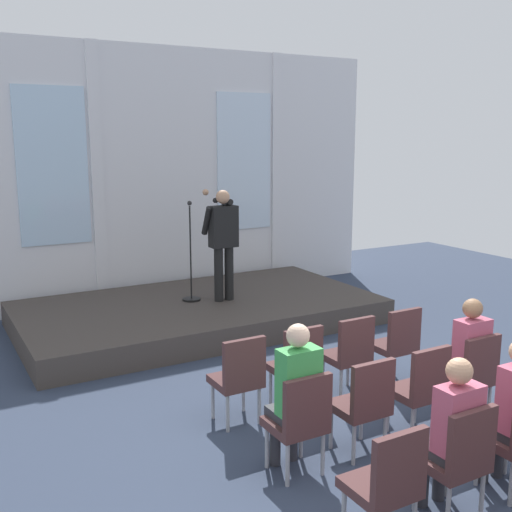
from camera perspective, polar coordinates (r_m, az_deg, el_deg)
ground_plane at (r=5.97m, az=15.33°, el=-18.32°), size 17.23×17.23×0.00m
rear_partition at (r=10.94m, az=-9.21°, el=7.39°), size 8.66×0.14×4.39m
stage_platform at (r=9.67m, az=-5.32°, el=-5.21°), size 5.39×2.92×0.37m
speaker at (r=9.43m, az=-3.09°, el=1.79°), size 0.50×0.69×1.72m
mic_stand at (r=9.59m, az=-6.03°, el=-2.15°), size 0.28×0.28×1.55m
chair_r0_c0 at (r=6.29m, az=-1.57°, el=-10.92°), size 0.46×0.44×0.94m
chair_r0_c1 at (r=6.62m, az=3.84°, el=-9.79°), size 0.46×0.44×0.94m
chair_r0_c2 at (r=7.01m, az=8.67°, el=-8.70°), size 0.46×0.44×0.94m
chair_r0_c3 at (r=7.44m, az=12.94°, el=-7.68°), size 0.46×0.44×0.94m
chair_r1_c0 at (r=5.42m, az=4.10°, el=-14.73°), size 0.46×0.44×0.94m
audience_r1_c0 at (r=5.39m, az=3.65°, el=-12.35°), size 0.36×0.39×1.35m
chair_r1_c1 at (r=5.80m, az=10.00°, el=-13.07°), size 0.46×0.44×0.94m
chair_r1_c2 at (r=6.24m, az=15.06°, el=-11.52°), size 0.46×0.44×0.94m
chair_r1_c3 at (r=6.72m, az=19.38°, el=-10.12°), size 0.46×0.44×0.94m
audience_r1_c3 at (r=6.71m, az=18.95°, el=-8.44°), size 0.36×0.39×1.29m
chair_r2_c0 at (r=4.65m, az=12.10°, el=-19.65°), size 0.46×0.44×0.94m
chair_r2_c1 at (r=5.09m, az=18.27°, el=-17.12°), size 0.46×0.44×0.94m
audience_r2_c1 at (r=5.06m, az=17.68°, el=-14.95°), size 0.36×0.39×1.29m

